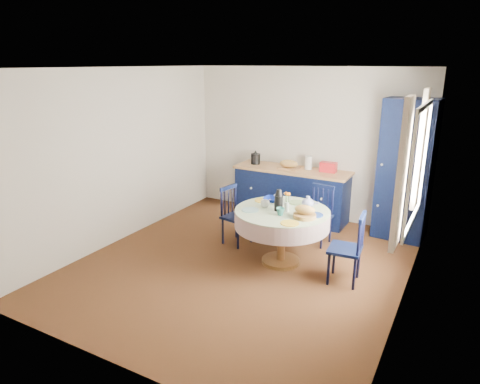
# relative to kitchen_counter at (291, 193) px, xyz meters

# --- Properties ---
(floor) EXTENTS (4.50, 4.50, 0.00)m
(floor) POSITION_rel_kitchen_counter_xyz_m (0.10, -1.96, -0.45)
(floor) COLOR black
(floor) RESTS_ON ground
(ceiling) EXTENTS (4.50, 4.50, 0.00)m
(ceiling) POSITION_rel_kitchen_counter_xyz_m (0.10, -1.96, 2.05)
(ceiling) COLOR white
(ceiling) RESTS_ON wall_back
(wall_back) EXTENTS (4.00, 0.02, 2.50)m
(wall_back) POSITION_rel_kitchen_counter_xyz_m (0.10, 0.29, 0.80)
(wall_back) COLOR beige
(wall_back) RESTS_ON floor
(wall_left) EXTENTS (0.02, 4.50, 2.50)m
(wall_left) POSITION_rel_kitchen_counter_xyz_m (-1.90, -1.96, 0.80)
(wall_left) COLOR beige
(wall_left) RESTS_ON floor
(wall_right) EXTENTS (0.02, 4.50, 2.50)m
(wall_right) POSITION_rel_kitchen_counter_xyz_m (2.10, -1.96, 0.80)
(wall_right) COLOR beige
(wall_right) RESTS_ON floor
(window) EXTENTS (0.10, 1.74, 1.45)m
(window) POSITION_rel_kitchen_counter_xyz_m (2.05, -1.66, 1.08)
(window) COLOR white
(window) RESTS_ON wall_right
(kitchen_counter) EXTENTS (1.94, 0.61, 1.11)m
(kitchen_counter) POSITION_rel_kitchen_counter_xyz_m (0.00, 0.00, 0.00)
(kitchen_counter) COLOR black
(kitchen_counter) RESTS_ON floor
(pantry_cabinet) EXTENTS (0.76, 0.57, 2.08)m
(pantry_cabinet) POSITION_rel_kitchen_counter_xyz_m (1.76, 0.04, 0.59)
(pantry_cabinet) COLOR black
(pantry_cabinet) RESTS_ON floor
(dining_table) EXTENTS (1.22, 1.22, 1.02)m
(dining_table) POSITION_rel_kitchen_counter_xyz_m (0.55, -1.66, 0.17)
(dining_table) COLOR brown
(dining_table) RESTS_ON floor
(chair_left) EXTENTS (0.43, 0.44, 0.85)m
(chair_left) POSITION_rel_kitchen_counter_xyz_m (-0.32, -1.37, -0.02)
(chair_left) COLOR black
(chair_left) RESTS_ON floor
(chair_far) EXTENTS (0.42, 0.41, 0.85)m
(chair_far) POSITION_rel_kitchen_counter_xyz_m (0.73, -0.77, -0.02)
(chair_far) COLOR black
(chair_far) RESTS_ON floor
(chair_right) EXTENTS (0.41, 0.43, 0.88)m
(chair_right) POSITION_rel_kitchen_counter_xyz_m (1.44, -1.76, -0.00)
(chair_right) COLOR black
(chair_right) RESTS_ON floor
(mug_a) EXTENTS (0.12, 0.12, 0.09)m
(mug_a) POSITION_rel_kitchen_counter_xyz_m (0.29, -1.66, 0.34)
(mug_a) COLOR silver
(mug_a) RESTS_ON dining_table
(mug_b) EXTENTS (0.10, 0.10, 0.10)m
(mug_b) POSITION_rel_kitchen_counter_xyz_m (0.59, -1.85, 0.34)
(mug_b) COLOR #2D776E
(mug_b) RESTS_ON dining_table
(mug_c) EXTENTS (0.11, 0.11, 0.09)m
(mug_c) POSITION_rel_kitchen_counter_xyz_m (0.80, -1.37, 0.33)
(mug_c) COLOR black
(mug_c) RESTS_ON dining_table
(mug_d) EXTENTS (0.10, 0.10, 0.09)m
(mug_d) POSITION_rel_kitchen_counter_xyz_m (0.33, -1.35, 0.34)
(mug_d) COLOR silver
(mug_d) RESTS_ON dining_table
(cobalt_bowl) EXTENTS (0.24, 0.24, 0.06)m
(cobalt_bowl) POSITION_rel_kitchen_counter_xyz_m (0.28, -1.40, 0.32)
(cobalt_bowl) COLOR navy
(cobalt_bowl) RESTS_ON dining_table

